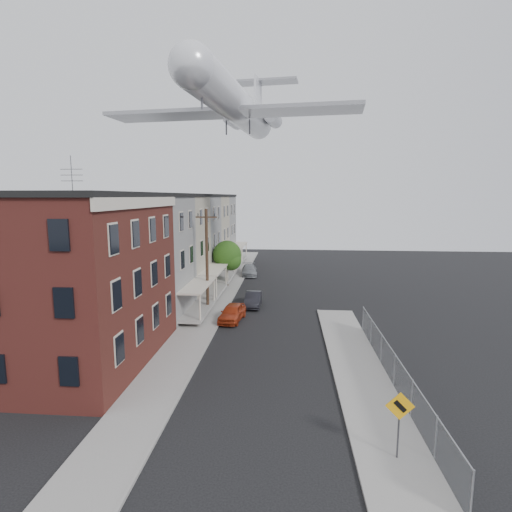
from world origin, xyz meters
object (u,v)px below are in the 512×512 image
at_px(car_far, 249,270).
at_px(airplane, 237,106).
at_px(utility_pole, 207,259).
at_px(car_near, 232,313).
at_px(street_tree, 228,256).
at_px(warning_sign, 399,415).
at_px(car_mid, 253,299).

height_order(car_far, airplane, airplane).
xyz_separation_m(utility_pole, airplane, (2.30, 2.99, 13.22)).
height_order(car_near, car_far, car_near).
height_order(street_tree, car_near, street_tree).
height_order(utility_pole, car_far, utility_pole).
height_order(warning_sign, car_mid, warning_sign).
relative_size(warning_sign, car_far, 0.61).
distance_m(street_tree, car_near, 12.71).
bearing_deg(car_mid, warning_sign, -70.69).
xyz_separation_m(car_near, car_mid, (1.33, 4.50, -0.03)).
bearing_deg(car_far, street_tree, -110.49).
bearing_deg(utility_pole, car_near, -42.84).
relative_size(warning_sign, car_mid, 0.71).
height_order(utility_pole, street_tree, utility_pole).
xyz_separation_m(car_mid, airplane, (-1.50, 0.78, 17.24)).
xyz_separation_m(utility_pole, car_near, (2.47, -2.29, -3.99)).
bearing_deg(airplane, utility_pole, -127.62).
xyz_separation_m(utility_pole, street_tree, (0.33, 9.92, -1.22)).
bearing_deg(utility_pole, warning_sign, -59.52).
relative_size(utility_pole, car_mid, 2.26).
distance_m(utility_pole, car_mid, 5.96).
height_order(street_tree, car_mid, street_tree).
height_order(utility_pole, car_mid, utility_pole).
relative_size(car_mid, car_far, 0.86).
xyz_separation_m(warning_sign, car_near, (-8.73, 16.73, -1.20)).
bearing_deg(warning_sign, airplane, 112.01).
xyz_separation_m(street_tree, airplane, (1.97, -6.94, 14.45)).
bearing_deg(street_tree, utility_pole, -91.89).
xyz_separation_m(car_far, airplane, (0.28, -13.61, 17.23)).
height_order(street_tree, airplane, airplane).
height_order(warning_sign, airplane, airplane).
distance_m(car_near, car_far, 18.89).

